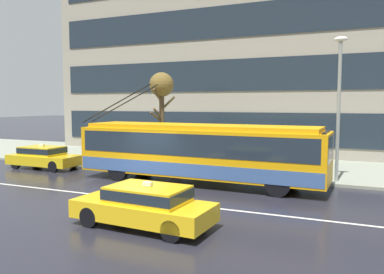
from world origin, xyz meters
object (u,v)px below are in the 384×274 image
trolleybus (199,151)px  taxi_oncoming_near (145,204)px  taxi_queued_behind_bus (44,156)px  street_tree_bare (162,90)px  pedestrian_walking_past (171,137)px  pedestrian_approaching_curb (285,147)px  pedestrian_waiting_by_pole (217,138)px  street_lamp (339,97)px  pedestrian_at_shelter (178,139)px  bus_shelter (210,136)px

trolleybus → taxi_oncoming_near: bearing=-81.7°
taxi_queued_behind_bus → taxi_oncoming_near: size_ratio=0.97×
trolleybus → street_tree_bare: (-4.14, 4.19, 3.03)m
trolleybus → taxi_queued_behind_bus: 9.85m
pedestrian_walking_past → pedestrian_approaching_curb: bearing=-13.1°
pedestrian_waiting_by_pole → street_tree_bare: 4.44m
pedestrian_approaching_curb → street_tree_bare: street_tree_bare is taller
street_lamp → pedestrian_approaching_curb: bearing=-176.7°
street_lamp → trolleybus: bearing=-158.7°
pedestrian_at_shelter → pedestrian_approaching_curb: 6.25m
taxi_queued_behind_bus → street_tree_bare: (5.67, 3.88, 3.86)m
pedestrian_walking_past → pedestrian_waiting_by_pole: 2.76m
pedestrian_walking_past → street_tree_bare: street_tree_bare is taller
street_lamp → street_tree_bare: 10.30m
pedestrian_at_shelter → pedestrian_waiting_by_pole: size_ratio=0.97×
pedestrian_walking_past → bus_shelter: bearing=-13.8°
pedestrian_approaching_curb → pedestrian_waiting_by_pole: 5.01m
pedestrian_walking_past → pedestrian_waiting_by_pole: pedestrian_walking_past is taller
bus_shelter → street_lamp: size_ratio=0.54×
pedestrian_approaching_curb → street_lamp: street_lamp is taller
pedestrian_approaching_curb → street_tree_bare: 8.53m
taxi_queued_behind_bus → pedestrian_at_shelter: pedestrian_at_shelter is taller
trolleybus → pedestrian_waiting_by_pole: trolleybus is taller
bus_shelter → pedestrian_at_shelter: bearing=-179.0°
bus_shelter → pedestrian_walking_past: (-2.74, 0.67, -0.23)m
trolleybus → street_lamp: bearing=21.3°
pedestrian_walking_past → trolleybus: bearing=-48.7°
bus_shelter → street_lamp: 6.97m
taxi_queued_behind_bus → pedestrian_walking_past: (6.44, 3.51, 1.05)m
trolleybus → taxi_queued_behind_bus: (-9.81, 0.32, -0.82)m
street_tree_bare → street_lamp: bearing=-10.5°
pedestrian_approaching_curb → pedestrian_waiting_by_pole: size_ratio=0.96×
taxi_queued_behind_bus → pedestrian_at_shelter: (7.25, 2.80, 1.02)m
bus_shelter → pedestrian_waiting_by_pole: (-0.11, 1.51, -0.23)m
taxi_queued_behind_bus → taxi_oncoming_near: same height
trolleybus → pedestrian_walking_past: trolleybus is taller
pedestrian_walking_past → street_tree_bare: 2.94m
taxi_oncoming_near → street_tree_bare: street_tree_bare is taller
taxi_queued_behind_bus → pedestrian_at_shelter: 7.84m
street_lamp → street_tree_bare: street_lamp is taller
pedestrian_waiting_by_pole → street_lamp: (6.72, -2.34, 2.31)m
pedestrian_walking_past → pedestrian_waiting_by_pole: (2.63, 0.84, -0.00)m
taxi_oncoming_near → pedestrian_walking_past: size_ratio=2.17×
trolleybus → pedestrian_walking_past: 5.10m
pedestrian_waiting_by_pole → taxi_queued_behind_bus: bearing=-154.4°
taxi_queued_behind_bus → pedestrian_waiting_by_pole: (9.07, 4.35, 1.04)m
taxi_oncoming_near → pedestrian_approaching_curb: bearing=73.2°
taxi_queued_behind_bus → pedestrian_approaching_curb: (13.43, 1.88, 0.94)m
pedestrian_at_shelter → taxi_queued_behind_bus: bearing=-158.9°
taxi_queued_behind_bus → street_tree_bare: street_tree_bare is taller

